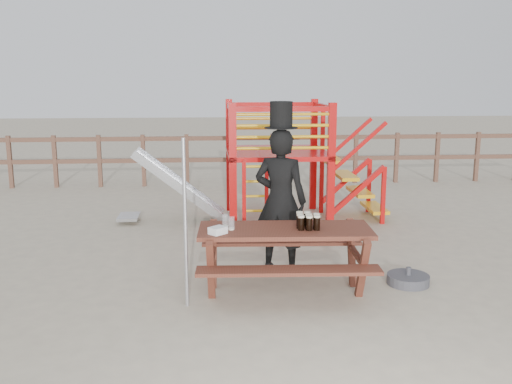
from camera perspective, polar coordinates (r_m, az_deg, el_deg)
name	(u,v)px	position (r m, az deg, el deg)	size (l,w,h in m)	color
ground	(295,295)	(6.78, 3.89, -10.22)	(60.00, 60.00, 0.00)	#B7AA8E
back_fence	(251,154)	(13.38, -0.49, 3.86)	(15.09, 0.09, 1.20)	brown
playground_fort	(272,160)	(9.98, 1.65, 3.20)	(4.71, 1.84, 2.10)	red
picnic_table	(285,252)	(6.71, 2.90, -6.00)	(2.07, 1.49, 0.78)	maroon
man_with_hat	(281,197)	(7.34, 2.47, -0.47)	(0.80, 0.67, 2.20)	black
metal_pole	(185,224)	(6.21, -7.08, -3.23)	(0.04, 0.04, 1.87)	#B2B2B7
parasol_base	(408,279)	(7.32, 14.97, -8.44)	(0.52, 0.52, 0.22)	#3E3E43
paper_bag	(218,230)	(6.40, -3.84, -3.85)	(0.18, 0.14, 0.08)	white
stout_pints	(307,221)	(6.63, 5.15, -2.91)	(0.27, 0.29, 0.17)	black
empty_glasses	(228,223)	(6.61, -2.79, -3.07)	(0.14, 0.20, 0.15)	silver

